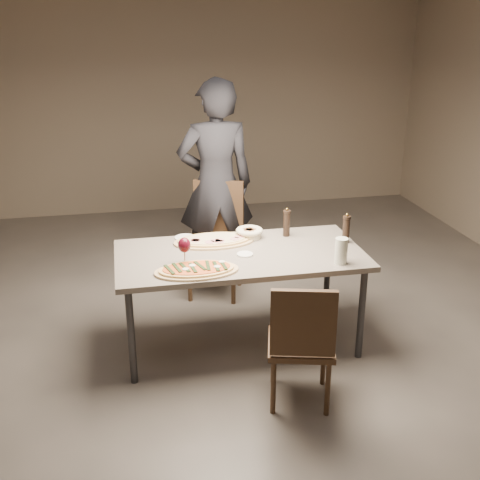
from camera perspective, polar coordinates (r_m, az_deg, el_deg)
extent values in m
plane|color=#59524D|center=(4.72, 0.00, -9.70)|extent=(7.00, 7.00, 0.00)
plane|color=gray|center=(7.59, -5.43, 13.19)|extent=(6.00, 0.00, 6.00)
cube|color=slate|center=(4.39, 0.00, -1.46)|extent=(1.80, 0.90, 0.04)
cylinder|color=#333335|center=(4.15, -10.26, -9.01)|extent=(0.05, 0.05, 0.71)
cylinder|color=#333335|center=(4.46, 11.44, -6.87)|extent=(0.05, 0.05, 0.71)
cylinder|color=#333335|center=(4.80, -10.56, -4.68)|extent=(0.05, 0.05, 0.71)
cylinder|color=#333335|center=(5.07, 8.28, -3.12)|extent=(0.05, 0.05, 0.71)
ellipsoid|color=white|center=(4.03, -5.19, -2.72)|extent=(0.05, 0.05, 0.01)
ellipsoid|color=white|center=(4.14, -1.74, -2.02)|extent=(0.05, 0.05, 0.01)
ellipsoid|color=white|center=(4.06, -2.19, -2.49)|extent=(0.05, 0.05, 0.01)
ellipsoid|color=white|center=(4.09, -4.55, -2.38)|extent=(0.05, 0.05, 0.01)
cube|color=#203215|center=(4.04, -6.72, -2.78)|extent=(0.06, 0.16, 0.01)
cube|color=#203215|center=(4.06, -6.00, -2.62)|extent=(0.06, 0.16, 0.01)
cube|color=#203215|center=(4.06, -5.26, -2.60)|extent=(0.06, 0.16, 0.01)
cube|color=#203215|center=(4.05, -4.49, -2.65)|extent=(0.04, 0.16, 0.01)
cube|color=#203215|center=(4.08, -3.80, -2.45)|extent=(0.07, 0.16, 0.01)
cube|color=#203215|center=(4.08, -3.06, -2.43)|extent=(0.03, 0.16, 0.01)
cube|color=#203215|center=(4.07, -2.28, -2.49)|extent=(0.03, 0.16, 0.01)
cube|color=#203215|center=(4.09, -1.59, -2.36)|extent=(0.03, 0.16, 0.01)
cylinder|color=#D38887|center=(4.53, -1.93, -0.02)|extent=(0.07, 0.07, 0.00)
cylinder|color=#D38887|center=(4.55, -0.49, 0.13)|extent=(0.07, 0.07, 0.00)
cylinder|color=#D38887|center=(4.60, -0.14, 0.32)|extent=(0.07, 0.07, 0.00)
cylinder|color=#D38887|center=(4.52, -2.33, -0.05)|extent=(0.07, 0.07, 0.00)
cylinder|color=#D38887|center=(4.50, -1.96, -0.16)|extent=(0.07, 0.07, 0.00)
cylinder|color=#D38887|center=(4.53, -4.25, -0.04)|extent=(0.07, 0.07, 0.00)
cylinder|color=#D38887|center=(4.49, -2.90, -0.19)|extent=(0.07, 0.07, 0.00)
cylinder|color=#D38887|center=(4.54, -4.24, 0.01)|extent=(0.07, 0.07, 0.00)
cylinder|color=beige|center=(4.66, 0.89, 0.62)|extent=(0.18, 0.18, 0.07)
torus|color=beige|center=(4.66, 0.89, 0.91)|extent=(0.21, 0.21, 0.03)
cube|color=#98613D|center=(4.66, 1.19, 0.81)|extent=(0.07, 0.06, 0.04)
cube|color=#98613D|center=(4.68, 0.92, 0.89)|extent=(0.07, 0.07, 0.04)
cube|color=#98613D|center=(4.67, 0.62, 0.84)|extent=(0.07, 0.07, 0.04)
cube|color=#98613D|center=(4.64, 0.69, 0.72)|extent=(0.06, 0.05, 0.04)
cube|color=#98613D|center=(4.64, 1.05, 0.70)|extent=(0.05, 0.06, 0.04)
cylinder|color=white|center=(4.34, 0.47, -1.37)|extent=(0.12, 0.12, 0.01)
cylinder|color=gold|center=(4.34, 0.47, -1.34)|extent=(0.08, 0.08, 0.00)
cylinder|color=black|center=(4.70, 4.44, 1.47)|extent=(0.05, 0.05, 0.19)
cylinder|color=black|center=(4.66, 4.47, 2.68)|extent=(0.06, 0.06, 0.02)
sphere|color=gold|center=(4.66, 4.48, 2.94)|extent=(0.02, 0.02, 0.02)
cylinder|color=black|center=(4.62, 10.02, 0.88)|extent=(0.05, 0.05, 0.19)
cylinder|color=black|center=(4.58, 10.10, 2.12)|extent=(0.06, 0.06, 0.02)
sphere|color=gold|center=(4.58, 10.12, 2.39)|extent=(0.02, 0.02, 0.02)
cylinder|color=silver|center=(4.23, 9.57, -1.03)|extent=(0.09, 0.09, 0.19)
cylinder|color=silver|center=(4.19, -5.24, -2.31)|extent=(0.08, 0.08, 0.01)
cylinder|color=silver|center=(4.18, -5.26, -1.66)|extent=(0.01, 0.01, 0.10)
ellipsoid|color=#410916|center=(4.14, -5.30, -0.48)|extent=(0.09, 0.09, 0.11)
cylinder|color=white|center=(4.68, -5.24, 0.22)|extent=(0.16, 0.16, 0.01)
cube|color=#3C2919|center=(3.92, 5.76, -9.80)|extent=(0.51, 0.51, 0.04)
cylinder|color=#3C2919|center=(3.89, 3.17, -13.73)|extent=(0.03, 0.03, 0.39)
cylinder|color=#3C2919|center=(3.90, 8.31, -13.77)|extent=(0.03, 0.03, 0.39)
cylinder|color=#3C2919|center=(4.17, 3.19, -11.09)|extent=(0.03, 0.03, 0.39)
cylinder|color=#3C2919|center=(4.19, 7.93, -11.14)|extent=(0.03, 0.03, 0.39)
cube|color=#3C2919|center=(3.63, 6.02, -7.85)|extent=(0.39, 0.14, 0.43)
cube|color=#3C2919|center=(5.32, -2.40, -0.53)|extent=(0.60, 0.60, 0.04)
cylinder|color=#3C2919|center=(5.56, -0.05, -2.23)|extent=(0.04, 0.04, 0.44)
cylinder|color=#3C2919|center=(5.62, -3.95, -2.02)|extent=(0.04, 0.04, 0.44)
cylinder|color=#3C2919|center=(5.21, -0.64, -3.87)|extent=(0.04, 0.04, 0.44)
cylinder|color=#3C2919|center=(5.27, -4.79, -3.62)|extent=(0.04, 0.04, 0.44)
cube|color=#3C2919|center=(5.42, -2.05, 3.13)|extent=(0.44, 0.19, 0.49)
imported|color=black|center=(5.42, -2.32, 5.28)|extent=(0.70, 0.46, 1.89)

